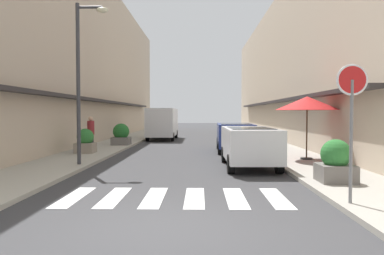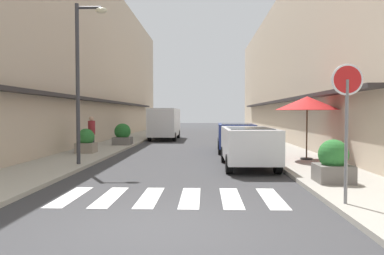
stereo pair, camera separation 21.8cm
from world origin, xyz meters
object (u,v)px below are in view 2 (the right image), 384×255
object	(u,v)px
parked_car_near	(248,143)
cafe_umbrella	(307,103)
planter_far	(123,135)
planter_corner	(333,163)
parked_car_mid	(236,134)
street_lamp	(82,68)
delivery_van	(165,121)
pedestrian_walking_near	(92,133)
round_street_sign	(347,97)
planter_midblock	(86,141)

from	to	relation	value
parked_car_near	cafe_umbrella	world-z (taller)	cafe_umbrella
parked_car_near	planter_far	bearing A→B (deg)	127.48
cafe_umbrella	planter_corner	xyz separation A→B (m)	(-0.64, -5.02, -1.74)
parked_car_near	parked_car_mid	xyz separation A→B (m)	(0.00, 5.62, 0.00)
street_lamp	planter_corner	bearing A→B (deg)	-22.81
delivery_van	pedestrian_walking_near	distance (m)	10.60
round_street_sign	planter_midblock	size ratio (longest dim) A/B	2.51
parked_car_mid	planter_far	bearing A→B (deg)	156.20
delivery_van	planter_far	distance (m)	6.43
round_street_sign	planter_far	world-z (taller)	round_street_sign
parked_car_mid	pedestrian_walking_near	distance (m)	7.21
parked_car_mid	planter_midblock	distance (m)	7.44
parked_car_near	cafe_umbrella	distance (m)	3.33
cafe_umbrella	planter_midblock	world-z (taller)	cafe_umbrella
delivery_van	planter_far	bearing A→B (deg)	-107.01
parked_car_near	planter_far	world-z (taller)	parked_car_near
planter_far	delivery_van	bearing A→B (deg)	72.99
round_street_sign	parked_car_mid	bearing A→B (deg)	96.56
parked_car_mid	round_street_sign	distance (m)	11.64
delivery_van	parked_car_mid	bearing A→B (deg)	-62.70
round_street_sign	cafe_umbrella	xyz separation A→B (m)	(1.22, 7.45, 0.06)
parked_car_mid	pedestrian_walking_near	size ratio (longest dim) A/B	2.49
parked_car_near	parked_car_mid	size ratio (longest dim) A/B	0.99
planter_midblock	planter_far	distance (m)	4.68
planter_corner	parked_car_mid	bearing A→B (deg)	101.82
pedestrian_walking_near	round_street_sign	bearing A→B (deg)	168.30
delivery_van	cafe_umbrella	world-z (taller)	cafe_umbrella
pedestrian_walking_near	parked_car_mid	bearing A→B (deg)	-130.72
pedestrian_walking_near	planter_far	bearing A→B (deg)	-59.11
parked_car_near	planter_midblock	distance (m)	8.20
delivery_van	planter_corner	distance (m)	19.20
cafe_umbrella	pedestrian_walking_near	bearing A→B (deg)	164.31
street_lamp	planter_midblock	bearing A→B (deg)	106.51
planter_far	planter_corner	bearing A→B (deg)	-54.81
parked_car_near	round_street_sign	distance (m)	6.17
street_lamp	cafe_umbrella	world-z (taller)	street_lamp
planter_midblock	planter_far	size ratio (longest dim) A/B	0.90
delivery_van	pedestrian_walking_near	size ratio (longest dim) A/B	3.12
pedestrian_walking_near	street_lamp	bearing A→B (deg)	141.93
parked_car_mid	street_lamp	bearing A→B (deg)	-136.70
street_lamp	planter_corner	distance (m)	9.13
planter_corner	planter_far	size ratio (longest dim) A/B	0.91
planter_corner	pedestrian_walking_near	bearing A→B (deg)	139.30
parked_car_near	pedestrian_walking_near	xyz separation A→B (m)	(-7.09, 4.29, 0.11)
delivery_van	cafe_umbrella	bearing A→B (deg)	-61.14
delivery_van	planter_midblock	xyz separation A→B (m)	(-2.59, -10.74, -0.75)
planter_corner	parked_car_near	bearing A→B (deg)	118.91
parked_car_mid	street_lamp	size ratio (longest dim) A/B	0.74
cafe_umbrella	parked_car_mid	bearing A→B (deg)	122.18
parked_car_near	planter_midblock	world-z (taller)	parked_car_near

